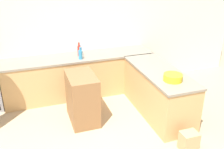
# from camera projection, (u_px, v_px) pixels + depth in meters

# --- Properties ---
(wall_back) EXTENTS (8.00, 0.06, 2.70)m
(wall_back) POSITION_uv_depth(u_px,v_px,m) (74.00, 30.00, 5.60)
(wall_back) COLOR silver
(wall_back) RESTS_ON ground_plane
(counter_back) EXTENTS (3.16, 0.68, 0.89)m
(counter_back) POSITION_uv_depth(u_px,v_px,m) (80.00, 75.00, 5.65)
(counter_back) COLOR tan
(counter_back) RESTS_ON ground_plane
(counter_peninsula) EXTENTS (0.69, 1.83, 0.89)m
(counter_peninsula) POSITION_uv_depth(u_px,v_px,m) (158.00, 92.00, 4.96)
(counter_peninsula) COLOR tan
(counter_peninsula) RESTS_ON ground_plane
(island_table) EXTENTS (0.48, 0.76, 0.90)m
(island_table) POSITION_uv_depth(u_px,v_px,m) (82.00, 98.00, 4.71)
(island_table) COLOR brown
(island_table) RESTS_ON ground_plane
(mixing_bowl) EXTENTS (0.32, 0.32, 0.12)m
(mixing_bowl) POSITION_uv_depth(u_px,v_px,m) (173.00, 77.00, 4.34)
(mixing_bowl) COLOR yellow
(mixing_bowl) RESTS_ON counter_peninsula
(water_bottle_blue) EXTENTS (0.08, 0.08, 0.18)m
(water_bottle_blue) POSITION_uv_depth(u_px,v_px,m) (80.00, 50.00, 5.62)
(water_bottle_blue) COLOR #386BB7
(water_bottle_blue) RESTS_ON counter_back
(dish_soap_bottle) EXTENTS (0.08, 0.08, 0.25)m
(dish_soap_bottle) POSITION_uv_depth(u_px,v_px,m) (81.00, 54.00, 5.28)
(dish_soap_bottle) COLOR #338CBF
(dish_soap_bottle) RESTS_ON counter_back
(hot_sauce_bottle) EXTENTS (0.07, 0.07, 0.29)m
(hot_sauce_bottle) POSITION_uv_depth(u_px,v_px,m) (79.00, 51.00, 5.45)
(hot_sauce_bottle) COLOR red
(hot_sauce_bottle) RESTS_ON counter_back
(paper_bag) EXTENTS (0.27, 0.21, 0.31)m
(paper_bag) POSITION_uv_depth(u_px,v_px,m) (189.00, 141.00, 4.05)
(paper_bag) COLOR tan
(paper_bag) RESTS_ON ground_plane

